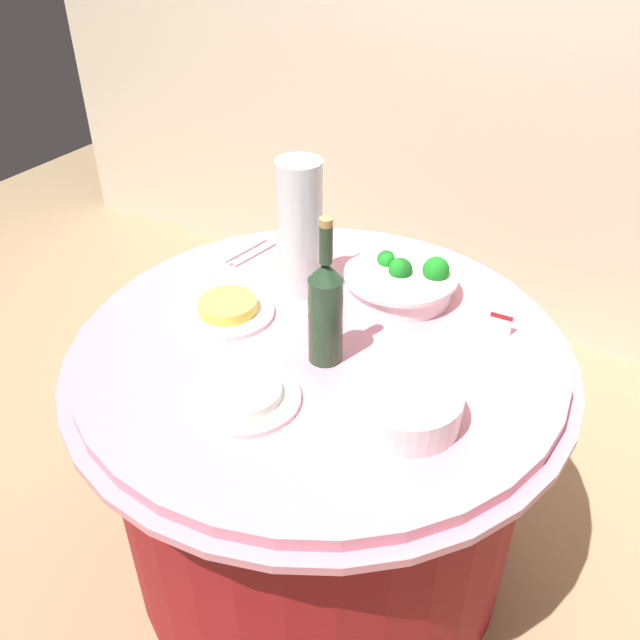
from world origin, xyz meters
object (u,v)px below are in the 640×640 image
Objects in this scene: decorative_fruit_vase at (300,235)px; food_plate_rice at (246,396)px; plate_stack at (407,406)px; label_placard_front at (501,321)px; food_plate_fried_egg at (228,309)px; broccoli_bowl at (401,281)px; serving_tongs at (249,253)px; wine_bottle at (326,309)px.

food_plate_rice is at bearing -73.18° from decorative_fruit_vase.
plate_stack reaches higher than label_placard_front.
label_placard_front is (0.58, 0.26, 0.02)m from food_plate_fried_egg.
serving_tongs is at bearing -176.79° from broccoli_bowl.
broccoli_bowl is 5.09× the size of label_placard_front.
broccoli_bowl is at bearing 42.49° from food_plate_fried_egg.
broccoli_bowl is 0.53m from food_plate_rice.
wine_bottle is at bearing 71.34° from food_plate_rice.
broccoli_bowl is at bearing 172.56° from label_placard_front.
serving_tongs is 0.60m from food_plate_rice.
food_plate_rice reaches higher than serving_tongs.
wine_bottle is 0.31m from food_plate_fried_egg.
serving_tongs is at bearing 159.62° from decorative_fruit_vase.
label_placard_front reaches higher than food_plate_rice.
decorative_fruit_vase is 0.51m from label_placard_front.
food_plate_fried_egg is (0.13, -0.27, 0.01)m from serving_tongs.
label_placard_front is at bearing 23.74° from food_plate_fried_egg.
decorative_fruit_vase reaches higher than broccoli_bowl.
wine_bottle is (-0.23, 0.09, 0.09)m from plate_stack.
decorative_fruit_vase reaches higher than label_placard_front.
wine_bottle is 0.52m from serving_tongs.
serving_tongs is at bearing 179.22° from label_placard_front.
serving_tongs is 0.29m from food_plate_fried_egg.
decorative_fruit_vase is 6.18× the size of label_placard_front.
plate_stack is 1.25× the size of serving_tongs.
food_plate_fried_egg is at bearing -156.26° from label_placard_front.
serving_tongs is (-0.64, 0.38, -0.03)m from plate_stack.
serving_tongs is 0.76× the size of food_plate_fried_egg.
wine_bottle is 0.42m from label_placard_front.
food_plate_rice is (-0.07, -0.20, -0.12)m from wine_bottle.
broccoli_bowl is 1.27× the size of food_plate_rice.
label_placard_front is (0.71, -0.01, 0.03)m from serving_tongs.
decorative_fruit_vase is 0.25m from food_plate_fried_egg.
decorative_fruit_vase is at bearing -154.94° from broccoli_bowl.
serving_tongs is (-0.44, -0.02, -0.03)m from broccoli_bowl.
wine_bottle reaches higher than broccoli_bowl.
food_plate_rice is 1.00× the size of food_plate_fried_egg.
food_plate_fried_egg is (-0.32, -0.29, -0.02)m from broccoli_bowl.
food_plate_fried_egg is at bearing 167.02° from plate_stack.
wine_bottle is at bearing -136.28° from label_placard_front.
food_plate_fried_egg is 4.00× the size of label_placard_front.
food_plate_fried_egg is (-0.22, 0.23, 0.00)m from food_plate_rice.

